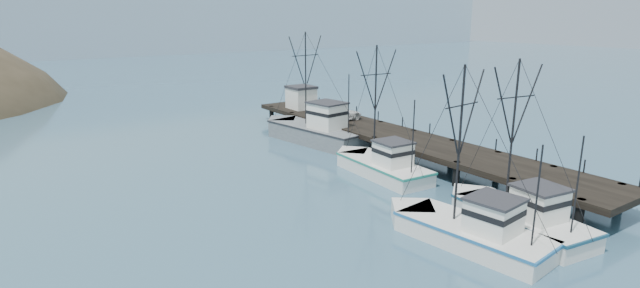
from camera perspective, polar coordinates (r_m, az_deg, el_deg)
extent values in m
plane|color=#325670|center=(29.94, 9.59, -11.98)|extent=(400.00, 400.00, 0.00)
cube|color=black|center=(49.43, 8.51, 0.91)|extent=(6.00, 44.00, 0.50)
cylinder|color=black|center=(36.03, 27.54, -7.09)|extent=(0.56, 0.56, 2.00)
cylinder|color=black|center=(40.51, 31.06, -5.25)|extent=(0.56, 0.56, 2.00)
cylinder|color=black|center=(38.38, 20.99, -5.10)|extent=(0.56, 0.56, 2.00)
cylinder|color=black|center=(42.61, 25.00, -3.59)|extent=(0.56, 0.56, 2.00)
cylinder|color=black|center=(41.20, 15.30, -3.31)|extent=(0.56, 0.56, 2.00)
cylinder|color=black|center=(45.17, 19.59, -2.08)|extent=(0.56, 0.56, 2.00)
cylinder|color=black|center=(44.40, 10.40, -1.73)|extent=(0.56, 0.56, 2.00)
cylinder|color=black|center=(48.11, 14.81, -0.72)|extent=(0.56, 0.56, 2.00)
cylinder|color=black|center=(47.92, 6.20, -0.37)|extent=(0.56, 0.56, 2.00)
cylinder|color=black|center=(51.38, 10.61, 0.48)|extent=(0.56, 0.56, 2.00)
cylinder|color=black|center=(51.68, 2.59, 0.80)|extent=(0.56, 0.56, 2.00)
cylinder|color=black|center=(54.90, 6.93, 1.53)|extent=(0.56, 0.56, 2.00)
cylinder|color=black|center=(55.64, -0.52, 1.81)|extent=(0.56, 0.56, 2.00)
cylinder|color=black|center=(58.64, 3.70, 2.45)|extent=(0.56, 0.56, 2.00)
cylinder|color=black|center=(59.75, -3.21, 2.68)|extent=(0.56, 0.56, 2.00)
cylinder|color=black|center=(62.55, 0.86, 3.24)|extent=(0.56, 0.56, 2.00)
cylinder|color=black|center=(63.99, -5.55, 3.43)|extent=(0.56, 0.56, 2.00)
cylinder|color=black|center=(66.61, -1.64, 3.94)|extent=(0.56, 0.56, 2.00)
cube|color=#9EB2C6|center=(191.62, -26.16, 9.12)|extent=(360.00, 40.00, 26.00)
cube|color=silver|center=(34.41, 21.99, -8.44)|extent=(4.62, 9.31, 1.60)
cube|color=silver|center=(37.21, 16.83, -6.25)|extent=(3.46, 3.46, 1.60)
cube|color=navy|center=(34.16, 22.10, -7.36)|extent=(4.72, 9.54, 0.18)
cube|color=silver|center=(33.12, 23.76, -6.26)|extent=(2.75, 2.81, 1.90)
cube|color=#26262B|center=(32.79, 23.94, -4.58)|extent=(2.98, 3.07, 0.16)
cylinder|color=black|center=(33.62, 21.13, 1.03)|extent=(0.14, 0.14, 9.46)
cylinder|color=black|center=(31.25, 27.33, -4.22)|extent=(0.10, 0.10, 5.67)
cube|color=silver|center=(31.38, 17.10, -10.25)|extent=(4.74, 9.38, 1.60)
cube|color=silver|center=(33.65, 10.51, -8.10)|extent=(3.60, 3.60, 1.60)
cube|color=#205E96|center=(31.10, 17.20, -9.08)|extent=(4.84, 9.61, 0.18)
cube|color=silver|center=(30.19, 19.22, -7.81)|extent=(2.84, 2.84, 1.90)
cube|color=#26262B|center=(29.83, 19.39, -5.98)|extent=(3.08, 3.09, 0.16)
cylinder|color=black|center=(30.26, 15.64, -0.07)|extent=(0.14, 0.14, 9.33)
cylinder|color=black|center=(28.63, 23.56, -5.51)|extent=(0.10, 0.10, 5.60)
cube|color=silver|center=(42.68, 7.26, -3.05)|extent=(3.96, 9.19, 1.60)
cube|color=silver|center=(46.12, 3.78, -1.62)|extent=(3.46, 3.46, 1.60)
cube|color=#1D7464|center=(42.48, 7.29, -2.15)|extent=(4.04, 9.42, 0.18)
cube|color=silver|center=(41.33, 8.33, -1.14)|extent=(2.56, 2.67, 1.90)
cube|color=#26262B|center=(41.07, 8.38, 0.24)|extent=(2.78, 2.91, 0.16)
cylinder|color=black|center=(42.41, 6.33, 4.68)|extent=(0.14, 0.14, 9.62)
cylinder|color=black|center=(39.16, 10.58, 0.81)|extent=(0.10, 0.10, 5.77)
cube|color=slate|center=(53.12, -0.31, 0.92)|extent=(5.80, 12.20, 2.20)
cube|color=slate|center=(57.43, -4.30, 1.92)|extent=(4.02, 4.02, 2.20)
cube|color=black|center=(52.89, -0.31, 1.97)|extent=(5.92, 12.51, 0.18)
cube|color=silver|center=(51.54, 0.83, 3.23)|extent=(3.31, 3.70, 2.60)
cube|color=#26262B|center=(51.28, 0.84, 4.74)|extent=(3.60, 4.03, 0.16)
cylinder|color=black|center=(53.36, -1.65, 7.49)|extent=(0.14, 0.14, 9.72)
cylinder|color=black|center=(49.16, 3.28, 4.57)|extent=(0.10, 0.10, 5.83)
cube|color=silver|center=(61.92, -2.16, 5.23)|extent=(2.80, 3.00, 2.50)
cube|color=#26262B|center=(61.71, -2.17, 6.52)|extent=(3.00, 3.20, 0.30)
imported|color=silver|center=(54.86, 2.31, 3.44)|extent=(5.22, 2.61, 1.42)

